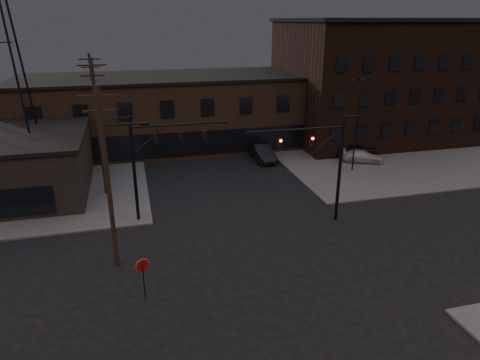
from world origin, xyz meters
name	(u,v)px	position (x,y,z in m)	size (l,w,h in m)	color
ground	(273,261)	(0.00, 0.00, 0.00)	(140.00, 140.00, 0.00)	black
sidewalk_ne	(387,144)	(22.00, 22.00, 0.07)	(30.00, 30.00, 0.15)	#474744
building_row	(199,111)	(0.00, 28.00, 4.00)	(40.00, 12.00, 8.00)	#4C3728
building_right	(375,82)	(22.00, 26.00, 7.00)	(22.00, 16.00, 14.00)	black
traffic_signal_near	(326,159)	(5.36, 4.50, 4.93)	(7.12, 0.24, 8.00)	black
traffic_signal_far	(151,156)	(-6.72, 8.00, 5.01)	(7.12, 0.24, 8.00)	black
stop_sign	(143,270)	(-8.00, -1.99, 1.84)	(0.72, 0.33, 2.48)	black
utility_pole_near	(108,176)	(-9.43, 2.00, 5.87)	(3.70, 0.28, 11.00)	black
utility_pole_mid	(99,125)	(-10.44, 14.00, 6.13)	(3.70, 0.28, 11.50)	black
utility_pole_far	(95,104)	(-11.50, 26.00, 5.78)	(2.20, 0.28, 11.00)	black
lot_light_a	(357,117)	(13.00, 14.00, 5.51)	(1.50, 0.28, 9.14)	black
lot_light_b	(384,105)	(19.00, 19.00, 5.51)	(1.50, 0.28, 9.14)	black
parked_car_lot_a	(355,149)	(15.70, 18.38, 0.92)	(1.82, 4.52, 1.54)	black
parked_car_lot_b	(363,156)	(15.37, 16.16, 0.76)	(1.70, 4.17, 1.21)	#B1B0B3
car_crossing	(262,153)	(5.44, 19.89, 0.84)	(1.78, 5.12, 1.69)	black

